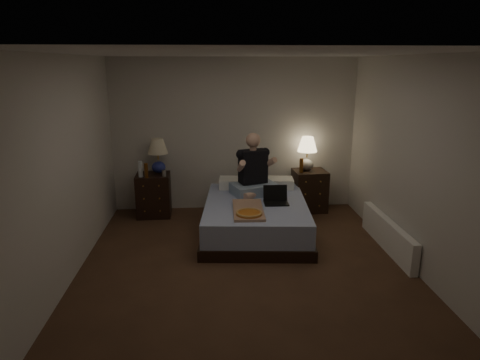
{
  "coord_description": "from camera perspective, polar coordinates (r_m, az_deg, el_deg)",
  "views": [
    {
      "loc": [
        -0.4,
        -4.74,
        2.4
      ],
      "look_at": [
        0.0,
        0.9,
        0.85
      ],
      "focal_mm": 32.0,
      "sensor_mm": 36.0,
      "label": 1
    }
  ],
  "objects": [
    {
      "name": "nightstand_right",
      "position": [
        7.23,
        9.22,
        -1.4
      ],
      "size": [
        0.56,
        0.51,
        0.68
      ],
      "primitive_type": "cube",
      "rotation": [
        0.0,
        0.0,
        0.07
      ],
      "color": "black",
      "rests_on": "floor"
    },
    {
      "name": "beer_bottle_left",
      "position": [
        6.74,
        -12.4,
        1.25
      ],
      "size": [
        0.06,
        0.06,
        0.23
      ],
      "primitive_type": "cylinder",
      "color": "#562E0C",
      "rests_on": "nightstand_left"
    },
    {
      "name": "nightstand_left",
      "position": [
        7.04,
        -11.42,
        -1.96
      ],
      "size": [
        0.54,
        0.49,
        0.69
      ],
      "primitive_type": "cube",
      "rotation": [
        0.0,
        0.0,
        0.03
      ],
      "color": "black",
      "rests_on": "floor"
    },
    {
      "name": "lamp_right",
      "position": [
        7.1,
        8.93,
        3.48
      ],
      "size": [
        0.38,
        0.38,
        0.56
      ],
      "primitive_type": null,
      "rotation": [
        0.0,
        0.0,
        0.2
      ],
      "color": "#9B9B92",
      "rests_on": "nightstand_right"
    },
    {
      "name": "ceiling",
      "position": [
        4.76,
        0.79,
        16.52
      ],
      "size": [
        4.0,
        4.5,
        0.0
      ],
      "primitive_type": "cube",
      "rotation": [
        3.14,
        0.0,
        0.0
      ],
      "color": "white",
      "rests_on": "ground"
    },
    {
      "name": "laptop",
      "position": [
        6.03,
        4.87,
        -2.11
      ],
      "size": [
        0.34,
        0.28,
        0.24
      ],
      "primitive_type": null,
      "rotation": [
        0.0,
        0.0,
        -0.01
      ],
      "color": "black",
      "rests_on": "bed"
    },
    {
      "name": "beer_bottle_right",
      "position": [
        6.98,
        8.18,
        1.93
      ],
      "size": [
        0.06,
        0.06,
        0.23
      ],
      "primitive_type": "cylinder",
      "color": "#5B330D",
      "rests_on": "nightstand_right"
    },
    {
      "name": "wall_left",
      "position": [
        5.13,
        -22.11,
        1.23
      ],
      "size": [
        0.0,
        4.5,
        2.5
      ],
      "primitive_type": "cube",
      "rotation": [
        1.57,
        0.0,
        1.57
      ],
      "color": "silver",
      "rests_on": "ground"
    },
    {
      "name": "wall_right",
      "position": [
        5.43,
        22.27,
        1.95
      ],
      "size": [
        0.0,
        4.5,
        2.5
      ],
      "primitive_type": "cube",
      "rotation": [
        1.57,
        0.0,
        -1.57
      ],
      "color": "silver",
      "rests_on": "ground"
    },
    {
      "name": "lamp_left",
      "position": [
        6.96,
        -10.87,
        3.18
      ],
      "size": [
        0.35,
        0.35,
        0.56
      ],
      "primitive_type": null,
      "rotation": [
        0.0,
        0.0,
        0.08
      ],
      "color": "navy",
      "rests_on": "nightstand_left"
    },
    {
      "name": "floor",
      "position": [
        5.33,
        0.69,
        -11.45
      ],
      "size": [
        4.0,
        4.5,
        0.0
      ],
      "primitive_type": "cube",
      "color": "brown",
      "rests_on": "ground"
    },
    {
      "name": "person",
      "position": [
        6.38,
        1.93,
        2.12
      ],
      "size": [
        0.79,
        0.7,
        0.93
      ],
      "primitive_type": null,
      "rotation": [
        0.0,
        0.0,
        0.33
      ],
      "color": "black",
      "rests_on": "bed"
    },
    {
      "name": "radiator",
      "position": [
        6.04,
        19.09,
        -6.92
      ],
      "size": [
        0.1,
        1.6,
        0.4
      ],
      "primitive_type": "cube",
      "color": "white",
      "rests_on": "floor"
    },
    {
      "name": "wall_front",
      "position": [
        2.77,
        4.64,
        -9.3
      ],
      "size": [
        4.0,
        0.0,
        2.5
      ],
      "primitive_type": "cube",
      "rotation": [
        -1.57,
        0.0,
        0.0
      ],
      "color": "silver",
      "rests_on": "ground"
    },
    {
      "name": "bed",
      "position": [
        6.22,
        2.1,
        -5.02
      ],
      "size": [
        1.58,
        2.02,
        0.48
      ],
      "primitive_type": "cube",
      "rotation": [
        0.0,
        0.0,
        -0.08
      ],
      "color": "#5E75BC",
      "rests_on": "floor"
    },
    {
      "name": "soda_can",
      "position": [
        6.78,
        -10.1,
        0.89
      ],
      "size": [
        0.07,
        0.07,
        0.1
      ],
      "primitive_type": "cylinder",
      "color": "#AAABA6",
      "rests_on": "nightstand_left"
    },
    {
      "name": "water_bottle",
      "position": [
        6.8,
        -13.14,
        1.42
      ],
      "size": [
        0.07,
        0.07,
        0.25
      ],
      "primitive_type": "cylinder",
      "color": "silver",
      "rests_on": "nightstand_left"
    },
    {
      "name": "pizza_box",
      "position": [
        5.54,
        1.22,
        -4.54
      ],
      "size": [
        0.42,
        0.77,
        0.08
      ],
      "primitive_type": null,
      "rotation": [
        0.0,
        0.0,
        -0.03
      ],
      "color": "tan",
      "rests_on": "bed"
    },
    {
      "name": "wall_back",
      "position": [
        7.09,
        -0.77,
        6.01
      ],
      "size": [
        4.0,
        0.0,
        2.5
      ],
      "primitive_type": "cube",
      "rotation": [
        1.57,
        0.0,
        0.0
      ],
      "color": "silver",
      "rests_on": "ground"
    }
  ]
}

